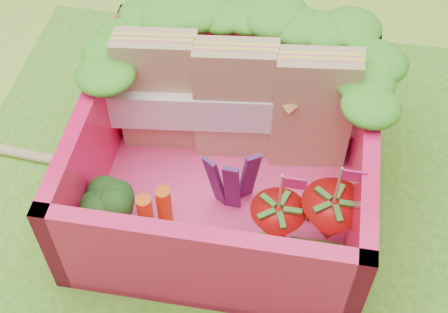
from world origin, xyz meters
TOP-DOWN VIEW (x-y plane):
  - ground at (0.00, 0.00)m, footprint 14.00×14.00m
  - placemat at (0.00, 0.00)m, footprint 2.60×2.60m
  - bento_floor at (0.02, 0.04)m, footprint 1.30×1.30m
  - bento_box at (0.02, 0.04)m, footprint 1.30×1.30m
  - lettuce_ruffle at (0.02, 0.51)m, footprint 1.43×0.77m
  - sandwich_stack at (0.03, 0.28)m, footprint 1.20×0.31m
  - broccoli at (-0.43, -0.31)m, footprint 0.31×0.31m
  - carrot_sticks at (-0.25, -0.27)m, footprint 0.14×0.14m
  - purple_wedges at (0.07, -0.09)m, footprint 0.21×0.12m
  - strawberry_left at (0.30, -0.25)m, footprint 0.24×0.24m
  - strawberry_right at (0.52, -0.20)m, footprint 0.28×0.28m
  - snap_peas at (0.42, -0.19)m, footprint 0.60×0.62m
  - chopsticks at (-0.98, 0.07)m, footprint 2.08×0.20m

SIDE VIEW (x-z plane):
  - ground at x=0.00m, z-range 0.00..0.00m
  - placemat at x=0.00m, z-range 0.00..0.03m
  - chopsticks at x=-0.98m, z-range 0.03..0.07m
  - bento_floor at x=0.02m, z-range 0.03..0.08m
  - snap_peas at x=0.42m, z-range 0.08..0.13m
  - strawberry_left at x=0.30m, z-range -0.03..0.45m
  - carrot_sticks at x=-0.25m, z-range 0.08..0.34m
  - strawberry_right at x=0.52m, z-range -0.03..0.48m
  - broccoli at x=-0.43m, z-range 0.13..0.38m
  - purple_wedges at x=0.07m, z-range 0.08..0.46m
  - bento_box at x=0.02m, z-range 0.03..0.58m
  - sandwich_stack at x=0.03m, z-range 0.07..0.73m
  - lettuce_ruffle at x=0.02m, z-range 0.58..0.69m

